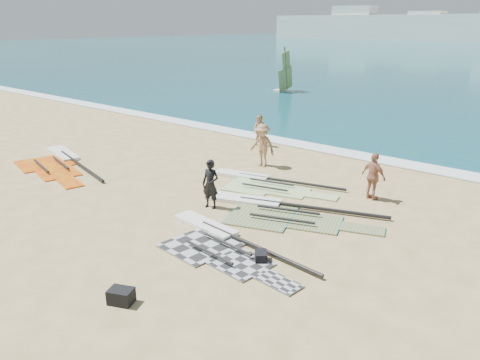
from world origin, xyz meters
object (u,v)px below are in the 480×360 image
Objects in this scene: beachgoer_mid at (262,145)px; beachgoer_back at (374,176)px; rig_orange at (274,210)px; rig_red at (60,162)px; beachgoer_left at (260,131)px; gear_bag_near at (121,296)px; gear_bag_far at (261,257)px; rig_grey at (218,241)px; rig_green at (261,182)px; person_wetsuit at (211,184)px.

beachgoer_back is (5.22, -0.66, -0.09)m from beachgoer_mid.
rig_orange is 10.37m from rig_red.
beachgoer_left is at bearing 127.41° from beachgoer_mid.
beachgoer_mid is (-3.30, 3.70, 0.85)m from rig_orange.
gear_bag_near is 3.61m from gear_bag_far.
gear_bag_far is (1.18, 3.41, -0.04)m from gear_bag_near.
rig_grey is 1.52m from gear_bag_far.
rig_green is 12.39× the size of gear_bag_far.
person_wetsuit is at bearing 142.95° from rig_grey.
beachgoer_back is (3.69, 4.09, 0.01)m from person_wetsuit.
gear_bag_near is 0.34× the size of beachgoer_left.
beachgoer_back is (7.33, -3.26, 0.06)m from beachgoer_left.
beachgoer_left is at bearing 114.03° from rig_green.
beachgoer_left is 3.35m from beachgoer_mid.
rig_grey is 3.52× the size of beachgoer_left.
beachgoer_back reaches higher than rig_grey.
rig_green is at bearing 106.71° from gear_bag_near.
rig_orange is 14.28× the size of gear_bag_far.
gear_bag_near is at bearing 97.02° from beachgoer_back.
gear_bag_far is 0.26× the size of beachgoer_back.
beachgoer_left is at bearing 115.16° from gear_bag_near.
gear_bag_far is at bearing 70.85° from gear_bag_near.
rig_green is 3.51× the size of beachgoer_left.
rig_orange is at bearing -49.98° from beachgoer_mid.
beachgoer_back is (12.18, 4.56, 0.77)m from rig_red.
rig_orange is 3.67m from beachgoer_back.
rig_green is 10.27× the size of gear_bag_near.
beachgoer_mid reaches higher than rig_red.
beachgoer_left reaches higher than rig_orange.
person_wetsuit is at bearing 63.62° from beachgoer_back.
gear_bag_far reaches higher than rig_green.
gear_bag_near is 1.21× the size of gear_bag_far.
rig_grey is at bearing 6.76° from rig_red.
rig_red is 14.54× the size of gear_bag_far.
rig_red is at bearing 168.85° from rig_orange.
person_wetsuit reaches higher than rig_grey.
beachgoer_mid reaches higher than beachgoer_back.
beachgoer_back is (1.76, 5.86, 0.77)m from rig_grey.
rig_green is 5.64m from beachgoer_left.
beachgoer_back reaches higher than rig_red.
beachgoer_left is 0.93× the size of beachgoer_back.
rig_orange is (-0.16, 2.82, 0.00)m from rig_grey.
rig_grey is 10.50m from rig_red.
gear_bag_far is 0.24× the size of beachgoer_mid.
gear_bag_far is at bearing 103.38° from beachgoer_back.
gear_bag_far reaches higher than rig_red.
rig_grey is 10.32× the size of gear_bag_near.
rig_red is 11.76m from gear_bag_near.
rig_green is 0.87× the size of rig_orange.
person_wetsuit is at bearing -77.04° from beachgoer_left.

